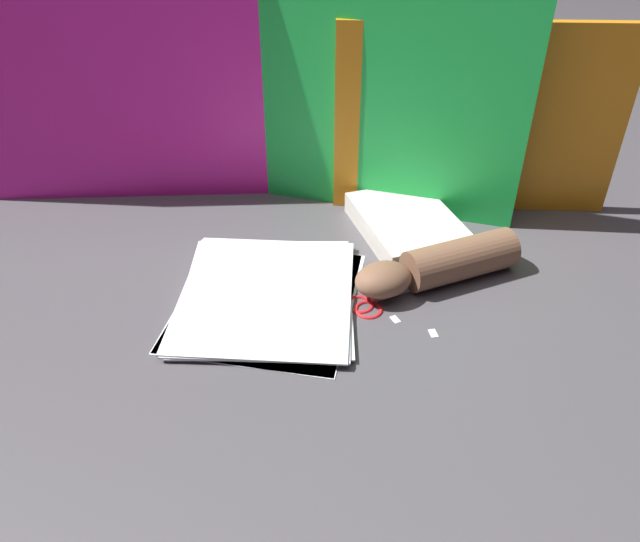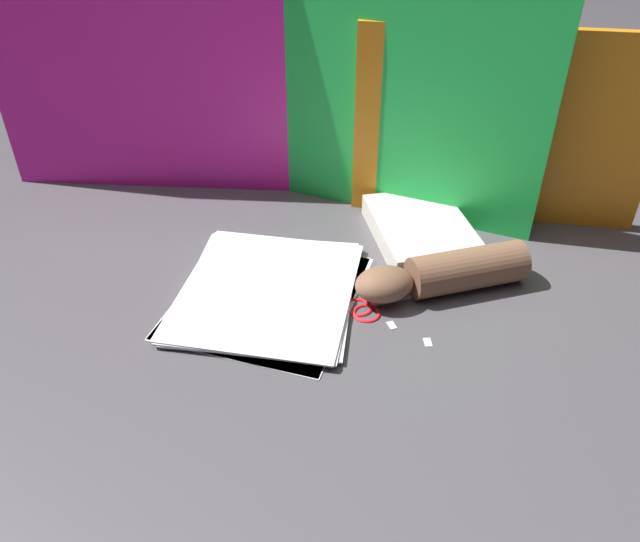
{
  "view_description": "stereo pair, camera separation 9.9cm",
  "coord_description": "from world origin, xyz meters",
  "px_view_note": "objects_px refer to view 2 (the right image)",
  "views": [
    {
      "loc": [
        0.09,
        -0.82,
        0.66
      ],
      "look_at": [
        0.01,
        0.0,
        0.06
      ],
      "focal_mm": 35.0,
      "sensor_mm": 36.0,
      "label": 1
    },
    {
      "loc": [
        0.19,
        -0.81,
        0.66
      ],
      "look_at": [
        0.01,
        0.0,
        0.06
      ],
      "focal_mm": 35.0,
      "sensor_mm": 36.0,
      "label": 2
    }
  ],
  "objects_px": {
    "paper_stack": "(268,292)",
    "scissors": "(373,303)",
    "hand_forearm": "(445,273)",
    "book_closed": "(421,231)"
  },
  "relations": [
    {
      "from": "scissors",
      "to": "hand_forearm",
      "type": "distance_m",
      "value": 0.13
    },
    {
      "from": "paper_stack",
      "to": "book_closed",
      "type": "distance_m",
      "value": 0.33
    },
    {
      "from": "paper_stack",
      "to": "book_closed",
      "type": "xyz_separation_m",
      "value": [
        0.24,
        0.23,
        0.01
      ]
    },
    {
      "from": "book_closed",
      "to": "scissors",
      "type": "height_order",
      "value": "book_closed"
    },
    {
      "from": "paper_stack",
      "to": "hand_forearm",
      "type": "distance_m",
      "value": 0.3
    },
    {
      "from": "paper_stack",
      "to": "scissors",
      "type": "height_order",
      "value": "paper_stack"
    },
    {
      "from": "book_closed",
      "to": "paper_stack",
      "type": "bearing_deg",
      "value": -135.87
    },
    {
      "from": "book_closed",
      "to": "scissors",
      "type": "relative_size",
      "value": 1.93
    },
    {
      "from": "paper_stack",
      "to": "scissors",
      "type": "relative_size",
      "value": 2.32
    },
    {
      "from": "hand_forearm",
      "to": "paper_stack",
      "type": "bearing_deg",
      "value": -164.59
    }
  ]
}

